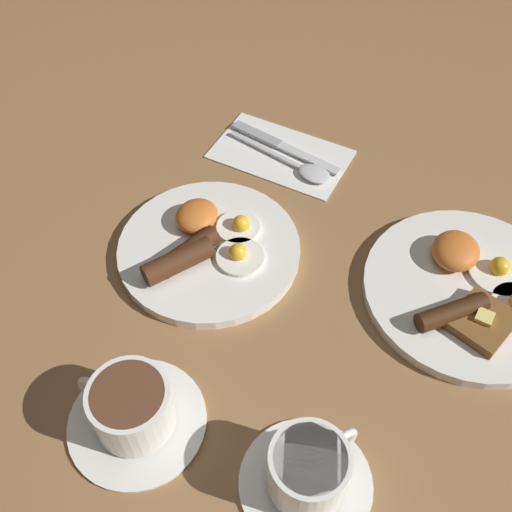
{
  "coord_description": "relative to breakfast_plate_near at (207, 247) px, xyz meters",
  "views": [
    {
      "loc": [
        0.43,
        0.29,
        0.64
      ],
      "look_at": [
        -0.01,
        0.07,
        0.03
      ],
      "focal_mm": 42.0,
      "sensor_mm": 36.0,
      "label": 1
    }
  ],
  "objects": [
    {
      "name": "ground_plane",
      "position": [
        -0.0,
        0.0,
        -0.01
      ],
      "size": [
        3.0,
        3.0,
        0.0
      ],
      "primitive_type": "plane",
      "color": "olive"
    },
    {
      "name": "teacup_far",
      "position": [
        0.22,
        0.25,
        0.02
      ],
      "size": [
        0.14,
        0.14,
        0.08
      ],
      "color": "white",
      "rests_on": "ground_plane"
    },
    {
      "name": "teacup_near",
      "position": [
        0.25,
        0.05,
        0.02
      ],
      "size": [
        0.16,
        0.16,
        0.07
      ],
      "color": "white",
      "rests_on": "ground_plane"
    },
    {
      "name": "spoon",
      "position": [
        -0.21,
        0.05,
        -0.0
      ],
      "size": [
        0.05,
        0.19,
        0.01
      ],
      "rotation": [
        0.0,
        0.0,
        1.4
      ],
      "color": "silver",
      "rests_on": "napkin"
    },
    {
      "name": "breakfast_plate_near",
      "position": [
        0.0,
        0.0,
        0.0
      ],
      "size": [
        0.25,
        0.25,
        0.04
      ],
      "color": "white",
      "rests_on": "ground_plane"
    },
    {
      "name": "knife",
      "position": [
        -0.24,
        -0.01,
        -0.01
      ],
      "size": [
        0.04,
        0.2,
        0.01
      ],
      "rotation": [
        0.0,
        0.0,
        1.43
      ],
      "color": "silver",
      "rests_on": "napkin"
    },
    {
      "name": "breakfast_plate_far",
      "position": [
        -0.1,
        0.34,
        -0.0
      ],
      "size": [
        0.27,
        0.27,
        0.05
      ],
      "color": "white",
      "rests_on": "ground_plane"
    },
    {
      "name": "napkin",
      "position": [
        -0.23,
        0.0,
        -0.01
      ],
      "size": [
        0.13,
        0.21,
        0.01
      ],
      "primitive_type": "cube",
      "rotation": [
        0.0,
        0.0,
        -0.01
      ],
      "color": "white",
      "rests_on": "ground_plane"
    }
  ]
}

